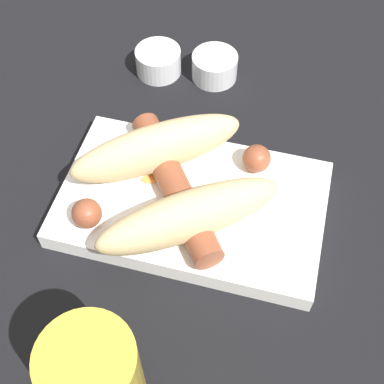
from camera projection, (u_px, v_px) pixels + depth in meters
ground_plane at (192, 210)px, 0.55m from camera, size 3.00×3.00×0.00m
food_tray at (192, 204)px, 0.54m from camera, size 0.26×0.16×0.02m
bread_roll at (173, 180)px, 0.51m from camera, size 0.22×0.21×0.05m
sausage at (175, 185)px, 0.52m from camera, size 0.17×0.16×0.03m
pickled_veggies at (147, 164)px, 0.55m from camera, size 0.07×0.06×0.00m
condiment_cup_near at (215, 68)px, 0.65m from camera, size 0.06×0.06×0.03m
condiment_cup_far at (158, 62)px, 0.66m from camera, size 0.06×0.06×0.03m
drink_glass at (96, 382)px, 0.39m from camera, size 0.07×0.07×0.11m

